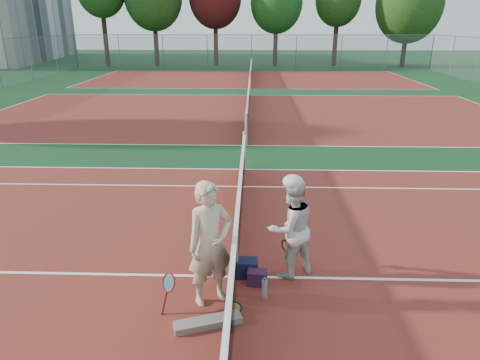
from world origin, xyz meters
name	(u,v)px	position (x,y,z in m)	size (l,w,h in m)	color
ground	(237,277)	(0.00, 0.00, 0.00)	(130.00, 130.00, 0.00)	#0F371A
court_main	(237,277)	(0.00, 0.00, 0.00)	(23.77, 10.97, 0.01)	maroon
court_far_a	(248,114)	(0.00, 13.50, 0.00)	(23.77, 10.97, 0.01)	maroon
court_far_b	(251,79)	(0.00, 27.00, 0.00)	(23.77, 10.97, 0.01)	maroon
net_main	(236,249)	(0.00, 0.00, 0.51)	(0.10, 10.98, 1.02)	black
net_far_a	(248,103)	(0.00, 13.50, 0.51)	(0.10, 10.98, 1.02)	black
net_far_b	(251,72)	(0.00, 27.00, 0.51)	(0.10, 10.98, 1.02)	black
fence_back	(252,52)	(0.00, 34.00, 1.50)	(32.00, 0.06, 3.00)	slate
player_a	(210,244)	(-0.35, -0.62, 0.94)	(0.68, 0.45, 1.87)	beige
player_b	(291,228)	(0.86, 0.13, 0.83)	(0.81, 0.63, 1.66)	silver
racket_red	(169,292)	(-0.93, -0.87, 0.29)	(0.24, 0.27, 0.57)	maroon
racket_black_held	(286,256)	(0.81, 0.18, 0.30)	(0.17, 0.27, 0.59)	black
racket_spare	(234,309)	(-0.01, -0.89, 0.03)	(0.60, 0.27, 0.07)	black
sports_bag_navy	(246,268)	(0.16, 0.03, 0.15)	(0.38, 0.26, 0.30)	black
sports_bag_purple	(257,278)	(0.33, -0.20, 0.12)	(0.30, 0.21, 0.24)	#29102C
net_cover_canvas	(208,322)	(-0.34, -1.21, 0.05)	(0.93, 0.22, 0.10)	slate
water_bottle	(265,289)	(0.44, -0.54, 0.15)	(0.09, 0.09, 0.30)	silver
tree_back_3	(277,3)	(2.30, 37.78, 5.77)	(4.92, 4.92, 8.62)	#382314
tree_back_4	(338,0)	(8.11, 37.94, 6.01)	(4.29, 4.29, 8.52)	#382314
tree_back_5	(410,4)	(14.53, 37.08, 5.58)	(6.08, 6.08, 9.09)	#382314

